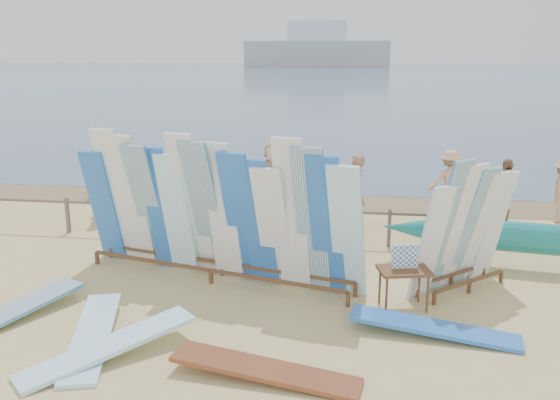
# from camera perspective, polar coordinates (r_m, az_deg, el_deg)

# --- Properties ---
(ground) EXTENTS (160.00, 160.00, 0.00)m
(ground) POSITION_cam_1_polar(r_m,az_deg,el_deg) (11.87, -8.93, -8.12)
(ground) COLOR tan
(ground) RESTS_ON ground
(ocean) EXTENTS (320.00, 240.00, 0.02)m
(ocean) POSITION_cam_1_polar(r_m,az_deg,el_deg) (138.61, 6.84, 12.05)
(ocean) COLOR #415B74
(ocean) RESTS_ON ground
(wet_sand_strip) EXTENTS (40.00, 2.60, 0.01)m
(wet_sand_strip) POSITION_cam_1_polar(r_m,az_deg,el_deg) (18.55, -2.51, 0.14)
(wet_sand_strip) COLOR olive
(wet_sand_strip) RESTS_ON ground
(distant_ship) EXTENTS (45.00, 8.00, 14.00)m
(distant_ship) POSITION_cam_1_polar(r_m,az_deg,el_deg) (191.12, 3.58, 14.21)
(distant_ship) COLOR #999EA3
(distant_ship) RESTS_ON ocean
(fence) EXTENTS (12.08, 0.08, 0.90)m
(fence) POSITION_cam_1_polar(r_m,az_deg,el_deg) (14.42, -5.59, -1.38)
(fence) COLOR #685B4E
(fence) RESTS_ON ground
(main_surfboard_rack) EXTENTS (6.02, 2.31, 3.00)m
(main_surfboard_rack) POSITION_cam_1_polar(r_m,az_deg,el_deg) (11.68, -6.27, -1.42)
(main_surfboard_rack) COLOR brown
(main_surfboard_rack) RESTS_ON ground
(side_surfboard_rack) EXTENTS (2.09, 1.96, 2.64)m
(side_surfboard_rack) POSITION_cam_1_polar(r_m,az_deg,el_deg) (11.65, 17.29, -2.88)
(side_surfboard_rack) COLOR brown
(side_surfboard_rack) RESTS_ON ground
(outrigger_canoe) EXTENTS (7.22, 1.67, 1.03)m
(outrigger_canoe) POSITION_cam_1_polar(r_m,az_deg,el_deg) (13.45, 25.21, -3.71)
(outrigger_canoe) COLOR brown
(outrigger_canoe) RESTS_ON ground
(vendor_table) EXTENTS (1.01, 0.81, 1.18)m
(vendor_table) POSITION_cam_1_polar(r_m,az_deg,el_deg) (10.84, 11.79, -8.22)
(vendor_table) COLOR brown
(vendor_table) RESTS_ON ground
(flat_board_d) EXTENTS (2.75, 0.96, 0.27)m
(flat_board_d) POSITION_cam_1_polar(r_m,az_deg,el_deg) (10.12, 14.58, -12.49)
(flat_board_d) COLOR blue
(flat_board_d) RESTS_ON ground
(flat_board_a) EXTENTS (1.27, 2.75, 0.25)m
(flat_board_a) POSITION_cam_1_polar(r_m,az_deg,el_deg) (10.03, -17.55, -12.94)
(flat_board_a) COLOR #9ADFF7
(flat_board_a) RESTS_ON ground
(flat_board_b) EXTENTS (2.26, 2.34, 0.38)m
(flat_board_b) POSITION_cam_1_polar(r_m,az_deg,el_deg) (9.50, -16.09, -14.42)
(flat_board_b) COLOR #9ADFF7
(flat_board_b) RESTS_ON ground
(flat_board_e) EXTENTS (1.66, 2.68, 0.30)m
(flat_board_e) POSITION_cam_1_polar(r_m,az_deg,el_deg) (11.25, -24.54, -10.56)
(flat_board_e) COLOR silver
(flat_board_e) RESTS_ON ground
(flat_board_c) EXTENTS (2.75, 0.95, 0.26)m
(flat_board_c) POSITION_cam_1_polar(r_m,az_deg,el_deg) (8.67, -1.41, -16.76)
(flat_board_c) COLOR brown
(flat_board_c) RESTS_ON ground
(beach_chair_left) EXTENTS (0.68, 0.70, 0.94)m
(beach_chair_left) POSITION_cam_1_polar(r_m,az_deg,el_deg) (15.68, -5.63, -1.47)
(beach_chair_left) COLOR red
(beach_chair_left) RESTS_ON ground
(beach_chair_right) EXTENTS (0.68, 0.69, 0.79)m
(beach_chair_right) POSITION_cam_1_polar(r_m,az_deg,el_deg) (14.96, 1.01, -2.34)
(beach_chair_right) COLOR red
(beach_chair_right) RESTS_ON ground
(stroller) EXTENTS (0.61, 0.80, 1.00)m
(stroller) POSITION_cam_1_polar(r_m,az_deg,el_deg) (15.03, 5.92, -1.66)
(stroller) COLOR red
(stroller) RESTS_ON ground
(beachgoer_3) EXTENTS (0.48, 1.03, 1.55)m
(beachgoer_3) POSITION_cam_1_polar(r_m,az_deg,el_deg) (16.82, -2.57, 1.41)
(beachgoer_3) COLOR tan
(beachgoer_3) RESTS_ON ground
(beachgoer_2) EXTENTS (0.73, 0.90, 1.66)m
(beachgoer_2) POSITION_cam_1_polar(r_m,az_deg,el_deg) (15.55, -7.97, 0.46)
(beachgoer_2) COLOR beige
(beachgoer_2) RESTS_ON ground
(beachgoer_0) EXTENTS (0.91, 0.43, 1.86)m
(beachgoer_0) POSITION_cam_1_polar(r_m,az_deg,el_deg) (17.24, -16.14, 1.70)
(beachgoer_0) COLOR tan
(beachgoer_0) RESTS_ON ground
(beachgoer_4) EXTENTS (0.91, 1.20, 1.87)m
(beachgoer_4) POSITION_cam_1_polar(r_m,az_deg,el_deg) (15.22, -5.41, 0.64)
(beachgoer_4) COLOR #8C6042
(beachgoer_4) RESTS_ON ground
(beachgoer_10) EXTENTS (0.45, 1.02, 1.73)m
(beachgoer_10) POSITION_cam_1_polar(r_m,az_deg,el_deg) (16.88, 20.88, 0.85)
(beachgoer_10) COLOR #8C6042
(beachgoer_10) RESTS_ON ground
(beachgoer_5) EXTENTS (1.80, 0.84, 1.87)m
(beachgoer_5) POSITION_cam_1_polar(r_m,az_deg,el_deg) (17.73, -0.75, 2.60)
(beachgoer_5) COLOR beige
(beachgoer_5) RESTS_ON ground
(beachgoer_extra_1) EXTENTS (0.48, 0.94, 1.55)m
(beachgoer_extra_1) POSITION_cam_1_polar(r_m,az_deg,el_deg) (19.62, -17.21, 2.61)
(beachgoer_extra_1) COLOR #8C6042
(beachgoer_extra_1) RESTS_ON ground
(beachgoer_9) EXTENTS (1.23, 0.70, 1.80)m
(beachgoer_9) POSITION_cam_1_polar(r_m,az_deg,el_deg) (17.45, 16.00, 1.75)
(beachgoer_9) COLOR tan
(beachgoer_9) RESTS_ON ground
(beachgoer_7) EXTENTS (0.58, 0.77, 1.86)m
(beachgoer_7) POSITION_cam_1_polar(r_m,az_deg,el_deg) (15.67, 7.26, 0.95)
(beachgoer_7) COLOR #8C6042
(beachgoer_7) RESTS_ON ground
(beachgoer_1) EXTENTS (0.75, 0.68, 1.81)m
(beachgoer_1) POSITION_cam_1_polar(r_m,az_deg,el_deg) (16.67, -16.60, 1.17)
(beachgoer_1) COLOR #8C6042
(beachgoer_1) RESTS_ON ground
(beachgoer_11) EXTENTS (0.97, 1.74, 1.79)m
(beachgoer_11) POSITION_cam_1_polar(r_m,az_deg,el_deg) (19.28, -15.71, 2.88)
(beachgoer_11) COLOR beige
(beachgoer_11) RESTS_ON ground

